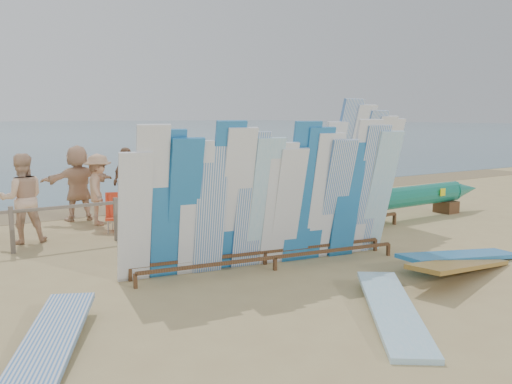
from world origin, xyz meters
TOP-DOWN VIEW (x-y plane):
  - ground at (0.00, 0.00)m, footprint 160.00×160.00m
  - wet_sand_strip at (0.00, 7.20)m, footprint 40.00×2.60m
  - fence at (0.00, 3.00)m, footprint 12.08×0.08m
  - main_surfboard_rack at (1.57, -0.42)m, footprint 5.08×1.41m
  - side_surfboard_rack at (5.01, 1.14)m, footprint 2.62×1.01m
  - outrigger_canoe at (6.92, 1.36)m, footprint 5.84×0.65m
  - vendor_table at (2.79, -0.01)m, footprint 1.06×0.84m
  - flat_board_c at (3.80, -2.57)m, footprint 2.74×1.16m
  - flat_board_b at (1.58, -3.21)m, footprint 2.04×2.52m
  - flat_board_e at (-2.42, -2.01)m, footprint 1.66×2.68m
  - flat_board_d at (4.44, -2.10)m, footprint 2.70×0.60m
  - beach_chair_left at (0.33, 3.88)m, footprint 0.70×0.71m
  - beach_chair_right at (0.47, 3.93)m, footprint 0.55×0.57m
  - stroller at (1.60, 3.68)m, footprint 0.74×0.89m
  - beachgoer_8 at (5.81, 4.89)m, footprint 0.44×0.84m
  - beachgoer_5 at (-0.06, 5.65)m, footprint 1.78×0.72m
  - beachgoer_4 at (1.15, 5.65)m, footprint 1.08×1.02m
  - beachgoer_6 at (3.71, 3.68)m, footprint 0.84×0.68m
  - beachgoer_3 at (0.20, 4.83)m, footprint 0.72×1.17m
  - beachgoer_2 at (-1.66, 3.82)m, footprint 0.92×0.50m
  - beachgoer_7 at (4.35, 5.03)m, footprint 0.73×0.62m
  - beachgoer_extra_0 at (6.21, 6.02)m, footprint 1.19×0.77m
  - beachgoer_9 at (4.55, 6.98)m, footprint 1.08×0.86m

SIDE VIEW (x-z plane):
  - ground at x=0.00m, z-range 0.00..0.00m
  - wet_sand_strip at x=0.00m, z-range -0.01..0.01m
  - flat_board_c at x=3.80m, z-range -0.22..0.22m
  - flat_board_b at x=1.58m, z-range -0.11..0.11m
  - flat_board_e at x=-2.42m, z-range -0.13..0.13m
  - flat_board_d at x=4.44m, z-range -0.17..0.17m
  - beach_chair_right at x=0.47m, z-range -0.17..0.64m
  - beach_chair_left at x=0.33m, z-range -0.18..0.68m
  - vendor_table at x=2.79m, z-range -0.21..1.05m
  - stroller at x=1.60m, z-range -0.10..0.95m
  - outrigger_canoe at x=6.92m, z-range 0.12..0.94m
  - fence at x=0.00m, z-range 0.18..1.08m
  - beachgoer_6 at x=3.71m, z-range 0.00..1.55m
  - beachgoer_9 at x=4.55m, z-range 0.00..1.55m
  - beachgoer_8 at x=5.81m, z-range 0.00..1.67m
  - beachgoer_3 at x=0.20m, z-range 0.00..1.69m
  - beachgoer_extra_0 at x=6.21m, z-range 0.00..1.70m
  - beachgoer_7 at x=4.35m, z-range 0.00..1.75m
  - beachgoer_4 at x=1.15m, z-range 0.00..1.78m
  - beachgoer_2 at x=-1.66m, z-range 0.00..1.83m
  - beachgoer_5 at x=-0.06m, z-range 0.00..1.87m
  - main_surfboard_rack at x=1.57m, z-range -0.12..2.40m
  - side_surfboard_rack at x=5.01m, z-range -0.16..2.79m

